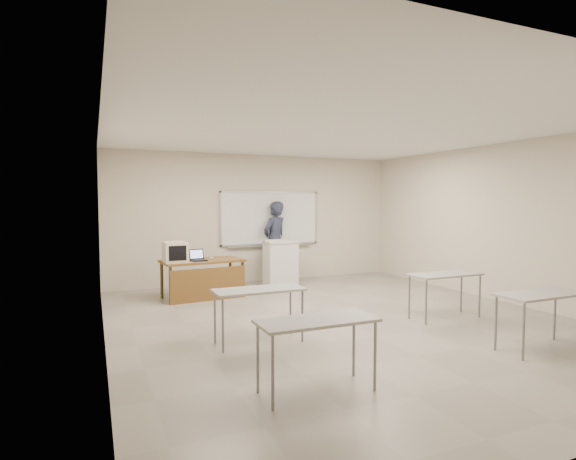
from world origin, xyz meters
name	(u,v)px	position (x,y,z in m)	size (l,w,h in m)	color
floor	(343,321)	(0.00, 0.00, -0.01)	(7.00, 8.00, 0.01)	gray
whiteboard	(270,219)	(0.30, 3.97, 1.48)	(2.48, 0.10, 1.31)	white
student_desks	(397,295)	(0.00, -1.35, 0.67)	(4.40, 2.20, 0.73)	gray
instructor_desk	(204,270)	(-1.65, 2.54, 0.56)	(1.56, 0.78, 0.75)	brown
podium	(280,263)	(0.25, 3.20, 0.51)	(0.72, 0.53, 1.01)	white
crt_monitor	(175,252)	(-2.20, 2.53, 0.94)	(0.43, 0.47, 0.40)	beige
laptop	(198,258)	(-1.75, 2.54, 0.80)	(0.30, 0.27, 0.22)	black
mouse	(212,258)	(-1.45, 2.70, 0.77)	(0.09, 0.06, 0.03)	#B5B8BE
keyboard	(273,240)	(0.10, 3.28, 1.03)	(0.46, 0.15, 0.03)	beige
presenter	(275,241)	(0.38, 3.86, 0.95)	(0.70, 0.46, 1.90)	black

